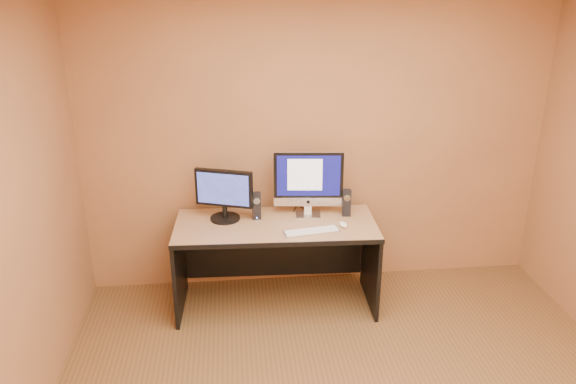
% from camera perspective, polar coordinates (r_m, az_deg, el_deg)
% --- Properties ---
extents(walls, '(4.00, 4.00, 2.60)m').
position_cam_1_polar(walls, '(2.98, 8.93, -5.61)').
color(walls, '#A06A40').
rests_on(walls, ground).
extents(desk, '(1.65, 0.77, 0.75)m').
position_cam_1_polar(desk, '(4.71, -1.22, -7.42)').
color(desk, '#A78153').
rests_on(desk, ground).
extents(imac, '(0.60, 0.27, 0.56)m').
position_cam_1_polar(imac, '(4.60, 2.10, 0.85)').
color(imac, '#BABBBF').
rests_on(imac, desk).
extents(second_monitor, '(0.54, 0.39, 0.43)m').
position_cam_1_polar(second_monitor, '(4.57, -6.50, -0.32)').
color(second_monitor, black).
rests_on(second_monitor, desk).
extents(speaker_left, '(0.07, 0.07, 0.22)m').
position_cam_1_polar(speaker_left, '(4.60, -3.21, -1.40)').
color(speaker_left, black).
rests_on(speaker_left, desk).
extents(speaker_right, '(0.08, 0.08, 0.22)m').
position_cam_1_polar(speaker_right, '(4.68, 5.98, -1.08)').
color(speaker_right, black).
rests_on(speaker_right, desk).
extents(keyboard, '(0.45, 0.19, 0.02)m').
position_cam_1_polar(keyboard, '(4.39, 2.41, -4.01)').
color(keyboard, silver).
rests_on(keyboard, desk).
extents(mouse, '(0.07, 0.11, 0.04)m').
position_cam_1_polar(mouse, '(4.51, 5.63, -3.28)').
color(mouse, white).
rests_on(mouse, desk).
extents(cable_a, '(0.10, 0.21, 0.01)m').
position_cam_1_polar(cable_a, '(4.78, 1.89, -1.87)').
color(cable_a, black).
rests_on(cable_a, desk).
extents(cable_b, '(0.06, 0.18, 0.01)m').
position_cam_1_polar(cable_b, '(4.84, 0.80, -1.57)').
color(cable_b, black).
rests_on(cable_b, desk).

